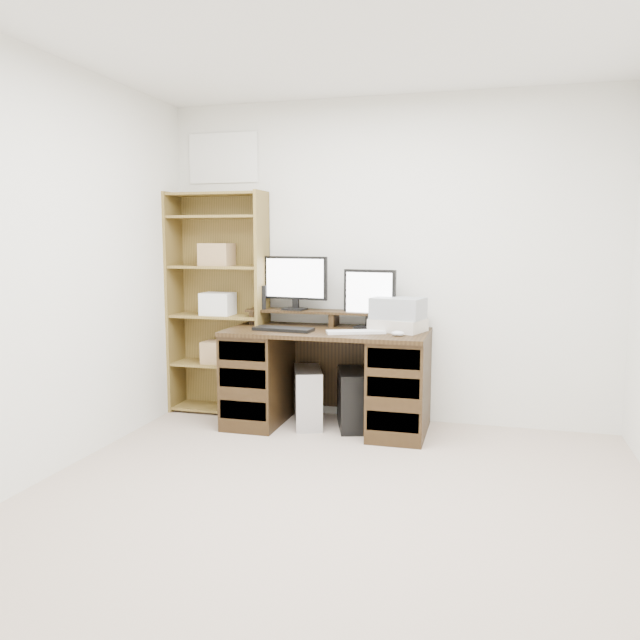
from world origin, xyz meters
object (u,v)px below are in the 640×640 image
at_px(bookshelf, 219,301).
at_px(desk, 327,377).
at_px(tower_black, 352,399).
at_px(tower_silver, 308,397).
at_px(monitor_small, 370,296).
at_px(printer, 398,325).
at_px(monitor_wide, 295,280).

bearing_deg(bookshelf, desk, -12.37).
distance_m(desk, tower_black, 0.25).
relative_size(desk, tower_silver, 3.40).
xyz_separation_m(tower_silver, tower_black, (0.34, 0.02, 0.00)).
bearing_deg(tower_black, tower_silver, 165.58).
relative_size(desk, monitor_small, 3.37).
distance_m(monitor_small, tower_black, 0.79).
distance_m(printer, tower_silver, 0.89).
bearing_deg(tower_black, printer, -11.25).
bearing_deg(tower_silver, desk, -23.74).
distance_m(monitor_wide, tower_silver, 0.92).
height_order(monitor_small, printer, monitor_small).
xyz_separation_m(monitor_small, bookshelf, (-1.26, 0.04, -0.07)).
bearing_deg(monitor_small, desk, -140.25).
xyz_separation_m(printer, tower_silver, (-0.68, -0.05, -0.58)).
distance_m(tower_silver, tower_black, 0.34).
xyz_separation_m(monitor_wide, monitor_small, (0.60, -0.02, -0.11)).
xyz_separation_m(desk, bookshelf, (-0.97, 0.21, 0.53)).
relative_size(desk, tower_black, 3.14).
xyz_separation_m(desk, printer, (0.52, 0.06, 0.41)).
xyz_separation_m(printer, tower_black, (-0.34, -0.04, -0.58)).
bearing_deg(tower_silver, monitor_wide, 111.13).
bearing_deg(printer, bookshelf, -168.03).
xyz_separation_m(tower_silver, bookshelf, (-0.81, 0.20, 0.70)).
bearing_deg(tower_silver, monitor_small, 0.64).
distance_m(printer, tower_black, 0.67).
xyz_separation_m(desk, monitor_wide, (-0.31, 0.19, 0.72)).
relative_size(monitor_wide, tower_black, 1.11).
bearing_deg(bookshelf, tower_black, -9.05).
bearing_deg(monitor_wide, tower_black, -10.16).
relative_size(monitor_wide, printer, 1.43).
distance_m(monitor_small, bookshelf, 1.26).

